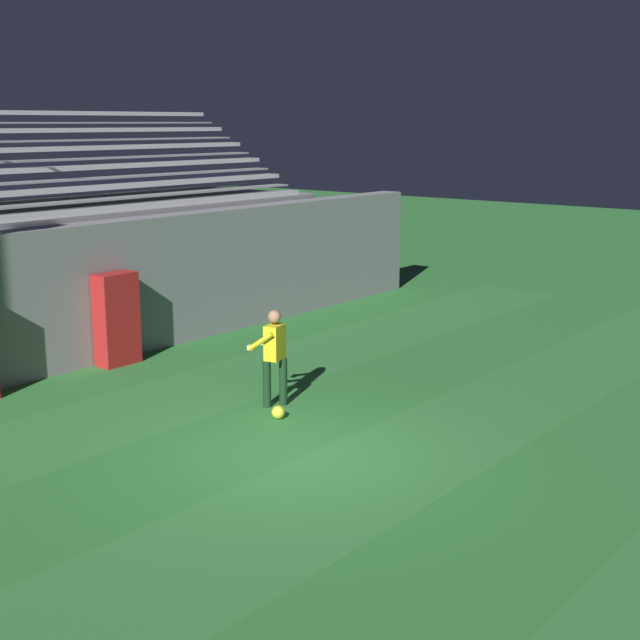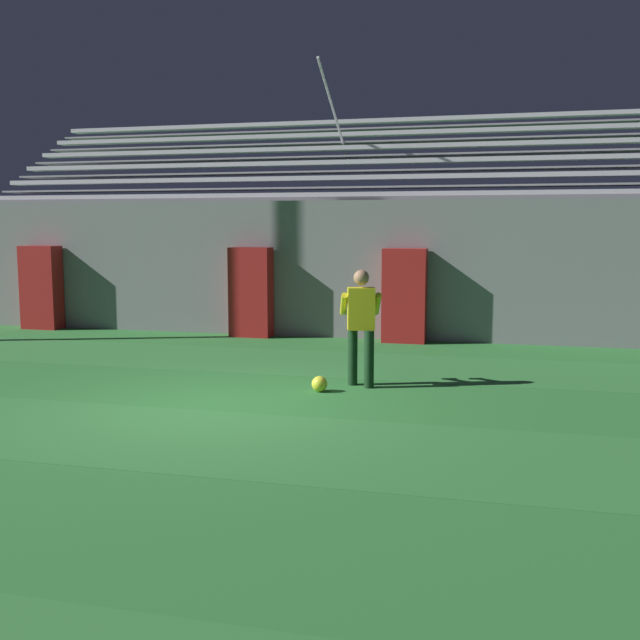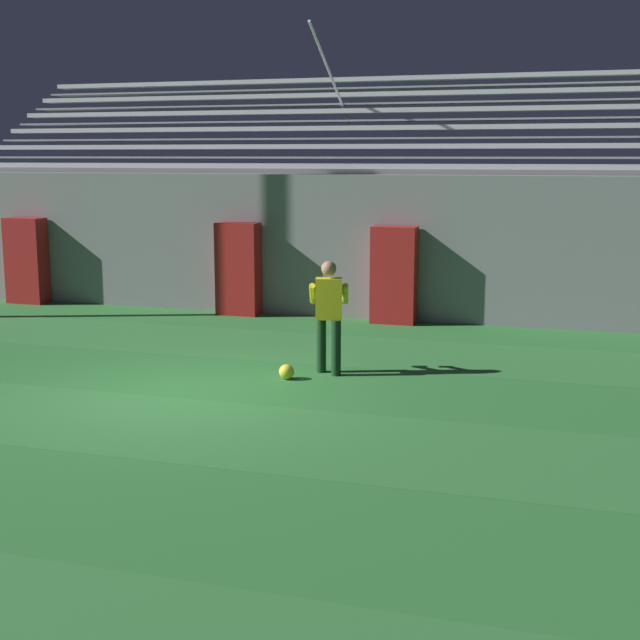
{
  "view_description": "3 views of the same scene",
  "coord_description": "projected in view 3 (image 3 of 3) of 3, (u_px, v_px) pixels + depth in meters",
  "views": [
    {
      "loc": [
        -9.27,
        -8.01,
        4.74
      ],
      "look_at": [
        2.04,
        1.13,
        1.5
      ],
      "focal_mm": 50.0,
      "sensor_mm": 36.0,
      "label": 1
    },
    {
      "loc": [
        3.57,
        -8.63,
        2.28
      ],
      "look_at": [
        0.64,
        2.96,
        0.78
      ],
      "focal_mm": 42.0,
      "sensor_mm": 36.0,
      "label": 2
    },
    {
      "loc": [
        5.17,
        -10.51,
        3.16
      ],
      "look_at": [
        1.42,
        1.72,
        0.8
      ],
      "focal_mm": 50.0,
      "sensor_mm": 36.0,
      "label": 3
    }
  ],
  "objects": [
    {
      "name": "turf_stripe_far",
      "position": [
        268.0,
        345.0,
        15.07
      ],
      "size": [
        28.0,
        2.33,
        0.01
      ],
      "primitive_type": "cube",
      "color": "#337A38",
      "rests_on": "ground"
    },
    {
      "name": "padding_pillar_gate_left",
      "position": [
        238.0,
        269.0,
        17.83
      ],
      "size": [
        0.85,
        0.44,
        1.85
      ],
      "primitive_type": "cube",
      "color": "#B21E1E",
      "rests_on": "ground"
    },
    {
      "name": "turf_stripe_mid",
      "position": [
        133.0,
        423.0,
        10.69
      ],
      "size": [
        28.0,
        2.33,
        0.01
      ],
      "primitive_type": "cube",
      "color": "#337A38",
      "rests_on": "ground"
    },
    {
      "name": "ground_plane",
      "position": [
        182.0,
        395.0,
        11.95
      ],
      "size": [
        80.0,
        80.0,
        0.0
      ],
      "primitive_type": "plane",
      "color": "#2D7533"
    },
    {
      "name": "bleacher_stand",
      "position": [
        357.0,
        229.0,
        20.31
      ],
      "size": [
        18.0,
        4.75,
        5.83
      ],
      "color": "gray",
      "rests_on": "ground"
    },
    {
      "name": "soccer_ball",
      "position": [
        287.0,
        372.0,
        12.76
      ],
      "size": [
        0.22,
        0.22,
        0.22
      ],
      "primitive_type": "sphere",
      "color": "yellow",
      "rests_on": "ground"
    },
    {
      "name": "back_wall",
      "position": [
        322.0,
        245.0,
        17.8
      ],
      "size": [
        24.0,
        0.6,
        2.8
      ],
      "primitive_type": "cube",
      "color": "gray",
      "rests_on": "ground"
    },
    {
      "name": "goalkeeper",
      "position": [
        329.0,
        310.0,
        12.95
      ],
      "size": [
        0.68,
        0.62,
        1.67
      ],
      "color": "#143319",
      "rests_on": "ground"
    },
    {
      "name": "padding_pillar_gate_right",
      "position": [
        394.0,
        275.0,
        16.91
      ],
      "size": [
        0.85,
        0.44,
        1.85
      ],
      "primitive_type": "cube",
      "color": "#B21E1E",
      "rests_on": "ground"
    },
    {
      "name": "padding_pillar_far_left",
      "position": [
        27.0,
        261.0,
        19.26
      ],
      "size": [
        0.85,
        0.44,
        1.85
      ],
      "primitive_type": "cube",
      "color": "#B21E1E",
      "rests_on": "ground"
    }
  ]
}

